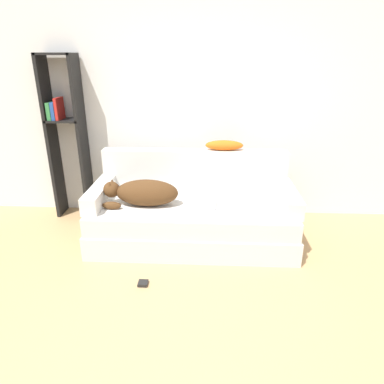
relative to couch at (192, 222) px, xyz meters
The scene contains 10 objects.
wall_back 1.37m from the couch, 98.41° to the left, with size 7.02×0.06×2.70m.
couch is the anchor object (origin of this frame).
couch_backrest 0.58m from the couch, 90.00° to the left, with size 1.95×0.15×0.43m.
couch_arm_left 0.97m from the couch, behind, with size 0.15×0.74×0.16m.
couch_arm_right 0.97m from the couch, ahead, with size 0.15×0.74×0.16m.
dog 0.59m from the couch, 169.55° to the right, with size 0.72×0.28×0.26m.
laptop 0.24m from the couch, 38.66° to the right, with size 0.33×0.24×0.02m.
throw_pillow 0.87m from the couch, 53.12° to the left, with size 0.40×0.14×0.10m.
bookshelf 1.73m from the couch, 158.34° to the left, with size 0.38×0.26×1.80m.
power_adapter 0.88m from the couch, 115.61° to the right, with size 0.08×0.08×0.03m.
Camera 1 is at (0.27, -1.36, 1.77)m, focal length 32.00 mm.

